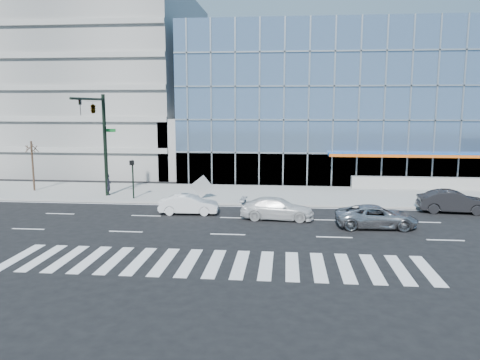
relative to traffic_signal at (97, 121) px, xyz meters
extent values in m
plane|color=black|center=(11.00, -4.57, -6.16)|extent=(160.00, 160.00, 0.00)
cube|color=gray|center=(11.00, 3.43, -6.09)|extent=(120.00, 8.00, 0.15)
cube|color=#6684AA|center=(25.00, 21.43, 1.34)|extent=(42.00, 26.00, 15.00)
cube|color=gray|center=(-9.00, 21.43, 3.84)|extent=(24.00, 24.00, 20.00)
cube|color=gray|center=(5.00, 13.43, -3.16)|extent=(6.00, 8.00, 6.00)
cube|color=gray|center=(-19.00, 65.43, 17.84)|extent=(14.00, 14.00, 48.00)
cylinder|color=black|center=(0.00, 1.43, -2.01)|extent=(0.28, 0.28, 8.00)
cylinder|color=black|center=(0.00, -1.37, 1.59)|extent=(0.18, 5.60, 0.18)
imported|color=black|center=(0.00, -2.77, 0.99)|extent=(0.18, 0.22, 1.10)
imported|color=black|center=(0.00, -0.57, 0.99)|extent=(0.48, 2.24, 0.90)
cube|color=#0C591E|center=(0.45, 1.43, -0.81)|extent=(0.90, 0.05, 0.25)
cylinder|color=black|center=(2.50, 0.43, -4.51)|extent=(0.12, 0.12, 3.00)
cube|color=black|center=(2.50, 0.28, -3.21)|extent=(0.30, 0.25, 0.35)
cylinder|color=#332319|center=(-7.00, 2.93, -3.91)|extent=(0.16, 0.16, 4.20)
ellipsoid|color=#332319|center=(-7.00, 2.93, -2.23)|extent=(1.10, 1.10, 0.90)
imported|color=#A9A8AD|center=(19.72, -6.14, -5.49)|extent=(4.91, 2.42, 1.34)
imported|color=silver|center=(13.72, -4.59, -5.48)|extent=(4.85, 2.19, 1.38)
imported|color=silver|center=(7.72, -3.71, -5.51)|extent=(4.04, 1.58, 1.31)
imported|color=black|center=(25.72, -1.57, -5.40)|extent=(4.76, 1.99, 1.53)
imported|color=black|center=(0.07, 1.54, -5.16)|extent=(0.52, 0.69, 1.71)
cube|color=#A3A3A3|center=(7.80, 1.01, -5.10)|extent=(1.80, 0.43, 1.82)
camera|label=1|loc=(14.23, -34.25, 1.11)|focal=35.00mm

